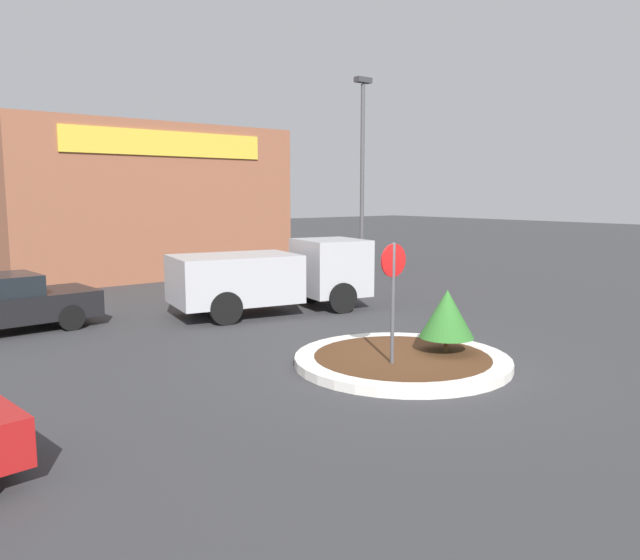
% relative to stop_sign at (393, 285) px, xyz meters
% --- Properties ---
extents(ground_plane, '(120.00, 120.00, 0.00)m').
position_rel_stop_sign_xyz_m(ground_plane, '(0.51, 0.24, -1.61)').
color(ground_plane, '#38383A').
extents(traffic_island, '(4.12, 4.12, 0.17)m').
position_rel_stop_sign_xyz_m(traffic_island, '(0.51, 0.24, -1.53)').
color(traffic_island, silver).
rests_on(traffic_island, ground_plane).
extents(stop_sign, '(0.60, 0.07, 2.38)m').
position_rel_stop_sign_xyz_m(stop_sign, '(0.00, 0.00, 0.00)').
color(stop_sign, '#4C4C51').
rests_on(stop_sign, ground_plane).
extents(island_shrub, '(1.06, 1.06, 1.23)m').
position_rel_stop_sign_xyz_m(island_shrub, '(1.40, -0.09, -0.67)').
color(island_shrub, brown).
rests_on(island_shrub, traffic_island).
extents(utility_truck, '(5.66, 2.96, 1.96)m').
position_rel_stop_sign_xyz_m(utility_truck, '(1.59, 6.18, -0.57)').
color(utility_truck, '#B2B2B7').
rests_on(utility_truck, ground_plane).
extents(storefront_building, '(11.02, 6.07, 5.88)m').
position_rel_stop_sign_xyz_m(storefront_building, '(2.10, 16.77, 1.33)').
color(storefront_building, '#93563D').
rests_on(storefront_building, ground_plane).
extents(light_pole, '(0.70, 0.30, 7.66)m').
position_rel_stop_sign_xyz_m(light_pole, '(8.64, 10.40, 2.79)').
color(light_pole, '#4C4C51').
rests_on(light_pole, ground_plane).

